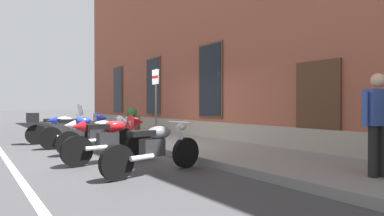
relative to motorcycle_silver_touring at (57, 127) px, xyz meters
name	(u,v)px	position (x,y,z in m)	size (l,w,h in m)	color
ground_plane	(139,149)	(2.90, 1.53, -0.54)	(140.00, 140.00, 0.00)	#38383A
sidewalk	(178,143)	(2.90, 2.88, -0.46)	(29.34, 2.69, 0.16)	slate
lane_stripe	(8,162)	(2.90, -1.67, -0.54)	(29.34, 0.12, 0.01)	silver
brick_pub_facade	(283,9)	(2.90, 8.18, 4.74)	(23.34, 8.02, 10.58)	brown
motorcycle_silver_touring	(57,127)	(0.00, 0.00, 0.00)	(0.62, 2.13, 1.30)	black
motorcycle_blue_sport	(81,129)	(1.60, 0.30, 0.02)	(0.64, 2.08, 1.04)	black
motorcycle_white_sport	(103,132)	(2.93, 0.46, 0.00)	(0.62, 2.14, 0.98)	black
motorcycle_red_sport	(113,137)	(4.32, 0.19, 0.02)	(0.62, 2.07, 1.04)	black
motorcycle_grey_naked	(156,148)	(5.82, 0.40, -0.07)	(0.62, 2.15, 0.94)	black
pedestrian_blue_top	(378,119)	(8.67, 2.69, 0.50)	(0.33, 0.64, 1.60)	black
parking_sign	(156,94)	(2.74, 2.18, 1.05)	(0.36, 0.07, 2.20)	#4C4C51
barrel_planter	(132,123)	(0.08, 2.64, 0.04)	(0.66, 0.66, 1.01)	brown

